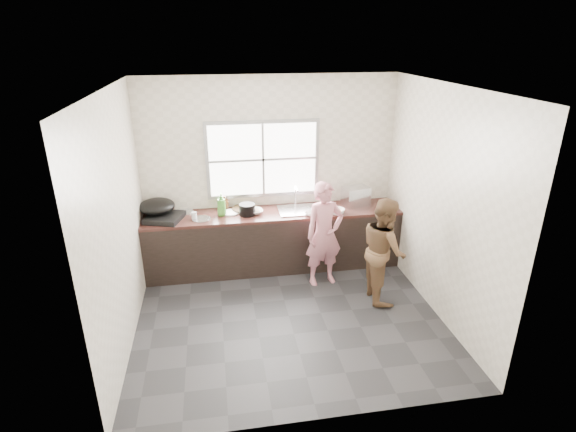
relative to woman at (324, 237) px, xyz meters
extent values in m
cube|color=#29292C|center=(-0.60, -0.74, -0.68)|extent=(3.60, 3.20, 0.01)
cube|color=silver|center=(-0.60, -0.74, 2.03)|extent=(3.60, 3.20, 0.01)
cube|color=beige|center=(-0.60, 0.87, 0.68)|extent=(3.60, 0.01, 2.70)
cube|color=beige|center=(-2.41, -0.74, 0.68)|extent=(0.01, 3.20, 2.70)
cube|color=beige|center=(1.20, -0.74, 0.68)|extent=(0.01, 3.20, 2.70)
cube|color=beige|center=(-0.60, -2.34, 0.68)|extent=(3.60, 0.01, 2.70)
cube|color=black|center=(-0.60, 0.55, -0.26)|extent=(3.60, 0.62, 0.82)
cube|color=#381C17|center=(-0.60, 0.55, 0.17)|extent=(3.60, 0.64, 0.04)
cube|color=silver|center=(-0.25, 0.55, 0.19)|extent=(0.55, 0.45, 0.02)
cylinder|color=silver|center=(-0.25, 0.75, 0.34)|extent=(0.02, 0.02, 0.30)
cube|color=#9EA0A5|center=(-0.70, 0.85, 0.88)|extent=(1.60, 0.05, 1.10)
cube|color=white|center=(-0.70, 0.83, 0.88)|extent=(1.50, 0.01, 1.00)
imported|color=#D47F8E|center=(0.00, 0.00, 0.00)|extent=(0.54, 0.40, 1.34)
imported|color=brown|center=(0.65, -0.49, 0.01)|extent=(0.53, 0.68, 1.36)
cylinder|color=black|center=(-0.99, 0.70, 0.21)|extent=(0.38, 0.38, 0.04)
cube|color=#ABAEB2|center=(-0.97, 0.56, 0.23)|extent=(0.22, 0.16, 0.01)
imported|color=white|center=(-0.87, 0.55, 0.22)|extent=(0.26, 0.26, 0.06)
imported|color=white|center=(0.25, 0.34, 0.22)|extent=(0.23, 0.23, 0.06)
imported|color=white|center=(-0.12, 0.34, 0.22)|extent=(0.22, 0.22, 0.06)
cylinder|color=black|center=(-0.98, 0.51, 0.27)|extent=(0.26, 0.26, 0.16)
cylinder|color=white|center=(-1.20, 0.60, 0.20)|extent=(0.31, 0.31, 0.02)
imported|color=green|center=(-1.32, 0.55, 0.35)|extent=(0.14, 0.14, 0.33)
imported|color=#512C14|center=(-1.27, 0.78, 0.28)|extent=(0.08, 0.09, 0.18)
imported|color=#3E1F0F|center=(-1.29, 0.78, 0.28)|extent=(0.14, 0.14, 0.18)
cylinder|color=silver|center=(-1.70, 0.48, 0.24)|extent=(0.07, 0.07, 0.10)
cube|color=black|center=(-2.09, 0.51, 0.22)|extent=(0.57, 0.57, 0.07)
ellipsoid|color=black|center=(-2.20, 0.65, 0.34)|extent=(0.60, 0.60, 0.19)
cube|color=silver|center=(0.62, 0.64, 0.33)|extent=(0.41, 0.33, 0.27)
cylinder|color=#B6B8BE|center=(-1.60, 0.45, 0.20)|extent=(0.30, 0.30, 0.01)
cylinder|color=silver|center=(-1.86, 0.76, 0.20)|extent=(0.31, 0.31, 0.01)
camera|label=1|loc=(-1.38, -5.27, 2.52)|focal=28.00mm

